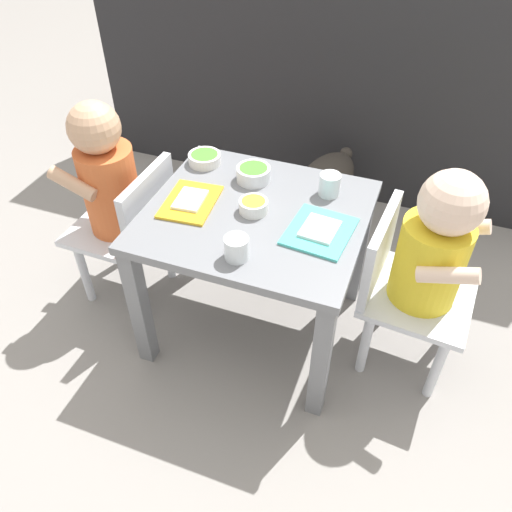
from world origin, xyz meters
name	(u,v)px	position (x,y,z in m)	size (l,w,h in m)	color
ground_plane	(256,323)	(0.00, 0.00, 0.00)	(7.00, 7.00, 0.00)	gray
kitchen_cabinet_back	(341,67)	(0.00, 0.96, 0.48)	(1.98, 0.31, 0.96)	#232326
dining_table	(256,235)	(0.00, 0.00, 0.37)	(0.58, 0.52, 0.45)	slate
seated_child_left	(113,187)	(-0.45, 0.01, 0.42)	(0.29, 0.29, 0.68)	silver
seated_child_right	(428,254)	(0.45, 0.03, 0.42)	(0.30, 0.30, 0.66)	silver
dog	(319,187)	(0.05, 0.52, 0.21)	(0.25, 0.47, 0.32)	#332D28
food_tray_left	(190,201)	(-0.18, -0.02, 0.46)	(0.15, 0.19, 0.02)	gold
food_tray_right	(320,231)	(0.18, -0.02, 0.46)	(0.17, 0.19, 0.02)	#4CC6BC
water_cup_left	(330,186)	(0.16, 0.15, 0.48)	(0.06, 0.06, 0.06)	white
water_cup_right	(237,249)	(0.02, -0.18, 0.48)	(0.06, 0.06, 0.06)	white
veggie_bowl_far	(205,158)	(-0.23, 0.17, 0.47)	(0.10, 0.10, 0.03)	white
cereal_bowl_right_side	(253,173)	(-0.06, 0.14, 0.48)	(0.10, 0.10, 0.04)	white
veggie_bowl_near	(254,205)	(-0.01, 0.00, 0.47)	(0.08, 0.08, 0.03)	white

